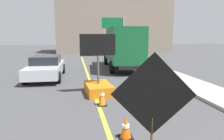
{
  "coord_description": "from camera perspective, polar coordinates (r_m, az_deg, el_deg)",
  "views": [
    {
      "loc": [
        -0.84,
        -0.98,
        2.63
      ],
      "look_at": [
        0.25,
        4.84,
        1.61
      ],
      "focal_mm": 32.24,
      "sensor_mm": 36.0,
      "label": 1
    }
  ],
  "objects": [
    {
      "name": "highway_guide_sign",
      "position": [
        25.31,
        1.46,
        11.51
      ],
      "size": [
        2.79,
        0.19,
        5.0
      ],
      "color": "gray",
      "rests_on": "ground"
    },
    {
      "name": "box_truck",
      "position": [
        16.03,
        2.91,
        6.59
      ],
      "size": [
        2.73,
        7.1,
        3.21
      ],
      "color": "black",
      "rests_on": "ground"
    },
    {
      "name": "arrow_board_trailer",
      "position": [
        9.24,
        -3.91,
        -3.74
      ],
      "size": [
        1.6,
        1.88,
        2.7
      ],
      "color": "orange",
      "rests_on": "ground"
    },
    {
      "name": "roadwork_sign",
      "position": [
        3.96,
        11.57,
        -7.47
      ],
      "size": [
        1.6,
        0.38,
        2.33
      ],
      "color": "#593819",
      "rests_on": "ground"
    },
    {
      "name": "traffic_cone_near_sign",
      "position": [
        5.4,
        3.91,
        -15.97
      ],
      "size": [
        0.36,
        0.36,
        0.59
      ],
      "color": "black",
      "rests_on": "ground"
    },
    {
      "name": "traffic_cone_mid_lane",
      "position": [
        7.7,
        -2.87,
        -7.38
      ],
      "size": [
        0.36,
        0.36,
        0.74
      ],
      "color": "black",
      "rests_on": "ground"
    },
    {
      "name": "pickup_car",
      "position": [
        13.23,
        -18.16,
        0.84
      ],
      "size": [
        2.13,
        4.72,
        1.38
      ],
      "color": "silver",
      "rests_on": "ground"
    },
    {
      "name": "lane_center_stripe",
      "position": [
        7.5,
        -3.54,
        -10.76
      ],
      "size": [
        0.14,
        36.0,
        0.01
      ],
      "primitive_type": "cube",
      "color": "yellow",
      "rests_on": "ground"
    },
    {
      "name": "far_building_block",
      "position": [
        33.82,
        0.23,
        11.96
      ],
      "size": [
        17.8,
        7.13,
        7.91
      ],
      "primitive_type": "cube",
      "color": "gray",
      "rests_on": "ground"
    }
  ]
}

